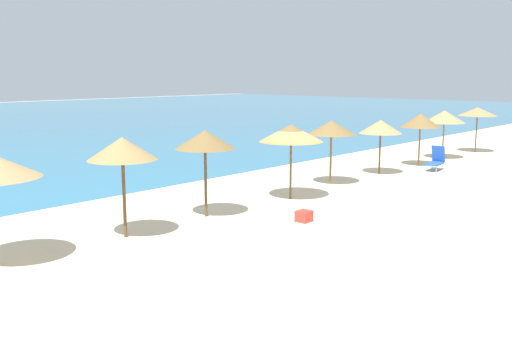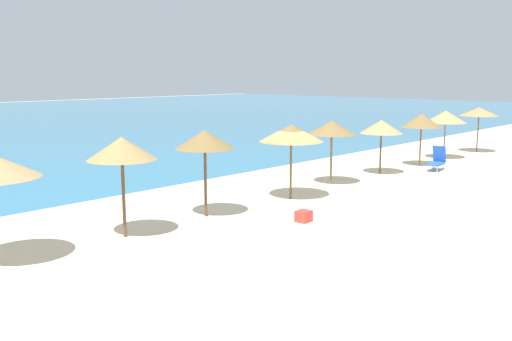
# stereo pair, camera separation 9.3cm
# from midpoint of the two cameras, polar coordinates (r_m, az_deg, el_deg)

# --- Properties ---
(ground_plane) EXTENTS (160.00, 160.00, 0.00)m
(ground_plane) POSITION_cam_midpoint_polar(r_m,az_deg,el_deg) (21.04, 3.74, -2.88)
(ground_plane) COLOR beige
(beach_umbrella_3) EXTENTS (1.93, 1.93, 2.83)m
(beach_umbrella_3) POSITION_cam_midpoint_polar(r_m,az_deg,el_deg) (16.17, -13.28, 2.10)
(beach_umbrella_3) COLOR brown
(beach_umbrella_3) RESTS_ON ground_plane
(beach_umbrella_4) EXTENTS (1.92, 1.92, 2.79)m
(beach_umbrella_4) POSITION_cam_midpoint_polar(r_m,az_deg,el_deg) (18.18, -5.22, 3.05)
(beach_umbrella_4) COLOR brown
(beach_umbrella_4) RESTS_ON ground_plane
(beach_umbrella_5) EXTENTS (2.33, 2.33, 2.73)m
(beach_umbrella_5) POSITION_cam_midpoint_polar(r_m,az_deg,el_deg) (20.80, 3.37, 3.71)
(beach_umbrella_5) COLOR brown
(beach_umbrella_5) RESTS_ON ground_plane
(beach_umbrella_6) EXTENTS (2.01, 2.01, 2.65)m
(beach_umbrella_6) POSITION_cam_midpoint_polar(r_m,az_deg,el_deg) (23.75, 7.37, 4.22)
(beach_umbrella_6) COLOR brown
(beach_umbrella_6) RESTS_ON ground_plane
(beach_umbrella_7) EXTENTS (1.94, 1.94, 2.47)m
(beach_umbrella_7) POSITION_cam_midpoint_polar(r_m,az_deg,el_deg) (26.66, 12.17, 4.26)
(beach_umbrella_7) COLOR brown
(beach_umbrella_7) RESTS_ON ground_plane
(beach_umbrella_8) EXTENTS (1.98, 1.98, 2.60)m
(beach_umbrella_8) POSITION_cam_midpoint_polar(r_m,az_deg,el_deg) (29.50, 15.91, 4.79)
(beach_umbrella_8) COLOR brown
(beach_umbrella_8) RESTS_ON ground_plane
(beach_umbrella_9) EXTENTS (2.19, 2.19, 2.59)m
(beach_umbrella_9) POSITION_cam_midpoint_polar(r_m,az_deg,el_deg) (32.44, 18.11, 5.10)
(beach_umbrella_9) COLOR brown
(beach_umbrella_9) RESTS_ON ground_plane
(beach_umbrella_10) EXTENTS (2.18, 2.18, 2.62)m
(beach_umbrella_10) POSITION_cam_midpoint_polar(r_m,az_deg,el_deg) (35.72, 21.05, 5.47)
(beach_umbrella_10) COLOR brown
(beach_umbrella_10) RESTS_ON ground_plane
(lounge_chair_0) EXTENTS (1.38, 0.79, 1.15)m
(lounge_chair_0) POSITION_cam_midpoint_polar(r_m,az_deg,el_deg) (28.59, 17.31, 0.99)
(lounge_chair_0) COLOR blue
(lounge_chair_0) RESTS_ON ground_plane
(cooler_box) EXTENTS (0.47, 0.43, 0.35)m
(cooler_box) POSITION_cam_midpoint_polar(r_m,az_deg,el_deg) (17.91, 4.63, -4.54)
(cooler_box) COLOR red
(cooler_box) RESTS_ON ground_plane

